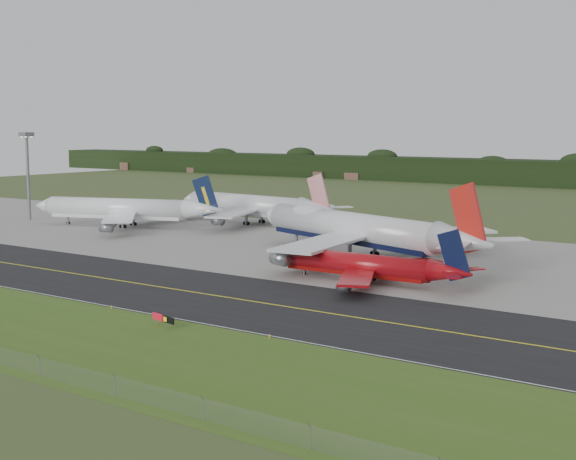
# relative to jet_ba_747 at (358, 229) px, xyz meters

# --- Properties ---
(ground) EXTENTS (600.00, 600.00, 0.00)m
(ground) POSITION_rel_jet_ba_747_xyz_m (-5.79, -43.48, -6.03)
(ground) COLOR #334621
(ground) RESTS_ON ground
(grass_verge) EXTENTS (400.00, 30.00, 0.01)m
(grass_verge) POSITION_rel_jet_ba_747_xyz_m (-5.79, -78.48, -6.03)
(grass_verge) COLOR #38591A
(grass_verge) RESTS_ON ground
(taxiway) EXTENTS (400.00, 32.00, 0.02)m
(taxiway) POSITION_rel_jet_ba_747_xyz_m (-5.79, -47.48, -6.02)
(taxiway) COLOR black
(taxiway) RESTS_ON ground
(apron) EXTENTS (400.00, 78.00, 0.01)m
(apron) POSITION_rel_jet_ba_747_xyz_m (-5.79, 7.52, -6.02)
(apron) COLOR gray
(apron) RESTS_ON ground
(taxiway_centreline) EXTENTS (400.00, 0.40, 0.00)m
(taxiway_centreline) POSITION_rel_jet_ba_747_xyz_m (-5.79, -47.48, -6.00)
(taxiway_centreline) COLOR yellow
(taxiway_centreline) RESTS_ON taxiway
(taxiway_edge_line) EXTENTS (400.00, 0.25, 0.00)m
(taxiway_edge_line) POSITION_rel_jet_ba_747_xyz_m (-5.79, -62.98, -6.00)
(taxiway_edge_line) COLOR silver
(taxiway_edge_line) RESTS_ON taxiway
(jet_ba_747) EXTENTS (68.56, 55.30, 17.72)m
(jet_ba_747) POSITION_rel_jet_ba_747_xyz_m (0.00, 0.00, 0.00)
(jet_ba_747) COLOR silver
(jet_ba_747) RESTS_ON ground
(jet_red_737) EXTENTS (40.07, 32.81, 10.86)m
(jet_red_737) POSITION_rel_jet_ba_747_xyz_m (15.29, -23.46, -3.03)
(jet_red_737) COLOR maroon
(jet_red_737) RESTS_ON ground
(jet_navy_gold) EXTENTS (55.96, 47.46, 14.80)m
(jet_navy_gold) POSITION_rel_jet_ba_747_xyz_m (-78.60, 8.83, -1.17)
(jet_navy_gold) COLOR white
(jet_navy_gold) RESTS_ON ground
(jet_star_tail) EXTENTS (58.50, 48.66, 15.42)m
(jet_star_tail) POSITION_rel_jet_ba_747_xyz_m (-53.97, 34.12, -0.89)
(jet_star_tail) COLOR silver
(jet_star_tail) RESTS_ON ground
(floodlight_mast) EXTENTS (3.23, 3.23, 26.00)m
(floodlight_mast) POSITION_rel_jet_ba_747_xyz_m (-115.98, 4.71, 11.88)
(floodlight_mast) COLOR slate
(floodlight_mast) RESTS_ON ground
(taxiway_sign) EXTENTS (4.87, 1.15, 1.64)m
(taxiway_sign) POSITION_rel_jet_ba_747_xyz_m (8.01, -67.49, -4.87)
(taxiway_sign) COLOR slate
(taxiway_sign) RESTS_ON ground
(edge_marker_center) EXTENTS (0.16, 0.16, 0.50)m
(edge_marker_center) POSITION_rel_jet_ba_747_xyz_m (-6.16, -63.98, -5.78)
(edge_marker_center) COLOR yellow
(edge_marker_center) RESTS_ON ground
(edge_marker_right) EXTENTS (0.16, 0.16, 0.50)m
(edge_marker_right) POSITION_rel_jet_ba_747_xyz_m (23.71, -63.98, -5.78)
(edge_marker_right) COLOR yellow
(edge_marker_right) RESTS_ON ground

